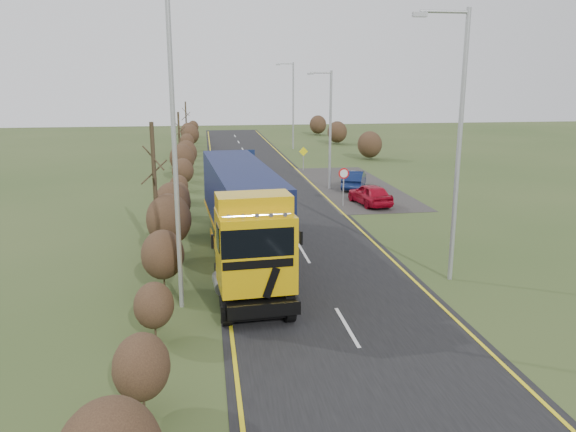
{
  "coord_description": "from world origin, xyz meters",
  "views": [
    {
      "loc": [
        -4.34,
        -20.24,
        7.75
      ],
      "look_at": [
        -0.83,
        3.31,
        1.97
      ],
      "focal_mm": 35.0,
      "sensor_mm": 36.0,
      "label": 1
    }
  ],
  "objects_px": {
    "streetlight_near": "(456,136)",
    "speed_sign": "(344,179)",
    "car_red_hatchback": "(370,194)",
    "lorry": "(242,209)",
    "car_blue_sedan": "(354,180)"
  },
  "relations": [
    {
      "from": "lorry",
      "to": "streetlight_near",
      "type": "relative_size",
      "value": 1.45
    },
    {
      "from": "streetlight_near",
      "to": "speed_sign",
      "type": "height_order",
      "value": "streetlight_near"
    },
    {
      "from": "car_blue_sedan",
      "to": "speed_sign",
      "type": "distance_m",
      "value": 6.06
    },
    {
      "from": "car_blue_sedan",
      "to": "speed_sign",
      "type": "height_order",
      "value": "speed_sign"
    },
    {
      "from": "car_red_hatchback",
      "to": "streetlight_near",
      "type": "relative_size",
      "value": 0.39
    },
    {
      "from": "lorry",
      "to": "speed_sign",
      "type": "xyz_separation_m",
      "value": [
        7.0,
        9.98,
        -0.63
      ]
    },
    {
      "from": "car_red_hatchback",
      "to": "streetlight_near",
      "type": "xyz_separation_m",
      "value": [
        -0.93,
        -13.75,
        5.03
      ]
    },
    {
      "from": "car_blue_sedan",
      "to": "streetlight_near",
      "type": "bearing_deg",
      "value": 107.18
    },
    {
      "from": "lorry",
      "to": "speed_sign",
      "type": "distance_m",
      "value": 12.21
    },
    {
      "from": "speed_sign",
      "to": "lorry",
      "type": "bearing_deg",
      "value": -125.04
    },
    {
      "from": "streetlight_near",
      "to": "speed_sign",
      "type": "relative_size",
      "value": 4.24
    },
    {
      "from": "lorry",
      "to": "car_red_hatchback",
      "type": "xyz_separation_m",
      "value": [
        8.77,
        10.07,
        -1.65
      ]
    },
    {
      "from": "lorry",
      "to": "speed_sign",
      "type": "relative_size",
      "value": 6.14
    },
    {
      "from": "lorry",
      "to": "speed_sign",
      "type": "bearing_deg",
      "value": 50.96
    },
    {
      "from": "speed_sign",
      "to": "car_blue_sedan",
      "type": "bearing_deg",
      "value": 68.47
    }
  ]
}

